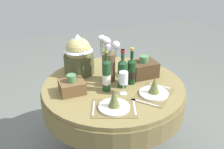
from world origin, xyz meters
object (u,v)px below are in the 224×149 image
Objects in this scene: dining_table at (113,97)px; gift_tub_back_left at (79,53)px; wine_bottle_left at (131,71)px; place_setting_left at (114,103)px; woven_basket_side_right at (143,69)px; wine_glass_right at (124,78)px; wine_bottle_right at (122,73)px; woven_basket_side_left at (72,86)px; place_setting_right at (154,90)px; flower_vase at (108,60)px; wine_bottle_centre at (106,75)px.

dining_table is 0.52m from gift_tub_back_left.
gift_tub_back_left is (-0.37, 0.38, 0.08)m from wine_bottle_left.
woven_basket_side_right is (0.46, 0.40, 0.03)m from place_setting_left.
dining_table is 6.40× the size of wine_glass_right.
wine_bottle_right is 1.69× the size of woven_basket_side_left.
wine_bottle_right reaches higher than place_setting_right.
place_setting_right is at bearing -25.53° from wine_glass_right.
wine_glass_right is at bearing -83.99° from flower_vase.
wine_bottle_right reaches higher than wine_bottle_left.
dining_table is 2.96× the size of flower_vase.
place_setting_left is 1.20× the size of wine_bottle_right.
woven_basket_side_right reaches higher than place_setting_right.
wine_bottle_centre is 0.15m from wine_glass_right.
gift_tub_back_left reaches higher than woven_basket_side_right.
wine_bottle_left is 0.53m from woven_basket_side_left.
flower_vase is 2.16× the size of wine_glass_right.
flower_vase is at bearing 143.44° from wine_bottle_left.
gift_tub_back_left is at bearing 96.27° from place_setting_left.
flower_vase is at bearing 124.09° from place_setting_right.
flower_vase is at bearing 74.17° from place_setting_left.
woven_basket_side_right is (0.54, -0.29, -0.12)m from gift_tub_back_left.
wine_bottle_centre is 0.44m from gift_tub_back_left.
gift_tub_back_left reaches higher than wine_bottle_left.
place_setting_right is at bearing -24.82° from woven_basket_side_left.
place_setting_left is at bearing -83.73° from gift_tub_back_left.
woven_basket_side_right is (0.32, 0.04, 0.21)m from dining_table.
wine_bottle_left is 0.91× the size of wine_bottle_centre.
wine_bottle_centre reaches higher than woven_basket_side_right.
wine_glass_right is (0.03, -0.27, -0.06)m from flower_vase.
woven_basket_side_right reaches higher than woven_basket_side_left.
place_setting_right is 0.27m from wine_glass_right.
dining_table is at bearing 129.46° from place_setting_right.
woven_basket_side_left is at bearing 176.50° from wine_bottle_left.
wine_bottle_centre reaches higher than wine_bottle_right.
place_setting_left is 1.12× the size of wine_bottle_centre.
flower_vase is 0.36m from woven_basket_side_right.
flower_vase is at bearing 96.01° from wine_glass_right.
gift_tub_back_left is (-0.27, 0.41, 0.07)m from wine_bottle_right.
wine_bottle_right is 0.49m from gift_tub_back_left.
gift_tub_back_left is (-0.08, 0.70, 0.15)m from place_setting_left.
wine_bottle_left is 1.65× the size of woven_basket_side_left.
wine_bottle_centre is 1.85× the size of wine_glass_right.
flower_vase reaches higher than place_setting_right.
wine_bottle_right is at bearing 129.98° from place_setting_right.
wine_bottle_left is at bearing -153.00° from woven_basket_side_right.
wine_bottle_left reaches higher than woven_basket_side_right.
gift_tub_back_left is at bearing 123.49° from wine_bottle_right.
woven_basket_side_right is at bearing -28.73° from gift_tub_back_left.
place_setting_left is 0.72m from gift_tub_back_left.
woven_basket_side_left is 0.70m from woven_basket_side_right.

